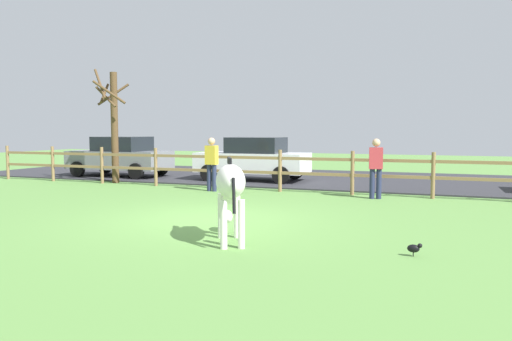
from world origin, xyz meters
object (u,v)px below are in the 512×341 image
(bare_tree, at_px, (113,122))
(crow_on_grass, at_px, (414,248))
(parked_car_white, at_px, (253,158))
(zebra, at_px, (230,187))
(visitor_right_of_tree, at_px, (212,162))
(parked_car_grey, at_px, (120,156))
(visitor_left_of_tree, at_px, (376,166))

(bare_tree, xyz_separation_m, crow_on_grass, (10.64, -7.06, -2.02))
(parked_car_white, bearing_deg, zebra, -70.81)
(bare_tree, relative_size, visitor_right_of_tree, 2.45)
(parked_car_grey, bearing_deg, visitor_left_of_tree, -14.49)
(zebra, height_order, parked_car_grey, parked_car_grey)
(bare_tree, relative_size, visitor_left_of_tree, 2.45)
(parked_car_white, bearing_deg, crow_on_grass, -56.14)
(bare_tree, bearing_deg, visitor_right_of_tree, -12.51)
(zebra, relative_size, crow_on_grass, 8.20)
(crow_on_grass, distance_m, parked_car_grey, 14.65)
(parked_car_white, distance_m, visitor_left_of_tree, 5.65)
(bare_tree, relative_size, zebra, 2.28)
(parked_car_grey, bearing_deg, crow_on_grass, -37.09)
(parked_car_white, bearing_deg, bare_tree, -154.24)
(parked_car_white, relative_size, visitor_left_of_tree, 2.46)
(parked_car_grey, bearing_deg, bare_tree, -59.58)
(bare_tree, bearing_deg, crow_on_grass, -33.56)
(parked_car_white, distance_m, visitor_right_of_tree, 3.11)
(parked_car_grey, distance_m, parked_car_white, 5.51)
(crow_on_grass, relative_size, parked_car_grey, 0.05)
(bare_tree, height_order, crow_on_grass, bare_tree)
(bare_tree, distance_m, visitor_right_of_tree, 4.58)
(bare_tree, distance_m, crow_on_grass, 12.92)
(visitor_left_of_tree, height_order, visitor_right_of_tree, same)
(zebra, bearing_deg, parked_car_grey, 134.41)
(zebra, distance_m, crow_on_grass, 3.05)
(parked_car_grey, bearing_deg, parked_car_white, 3.96)
(parked_car_white, xyz_separation_m, visitor_left_of_tree, (4.76, -3.03, 0.06))
(zebra, relative_size, parked_car_white, 0.44)
(visitor_left_of_tree, distance_m, visitor_right_of_tree, 4.92)
(visitor_right_of_tree, bearing_deg, bare_tree, 167.49)
(bare_tree, xyz_separation_m, zebra, (7.69, -7.14, -1.22))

